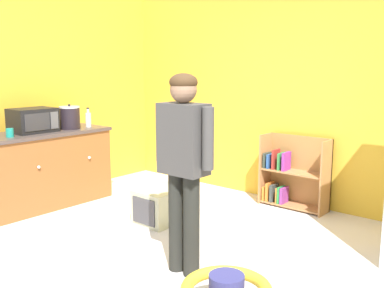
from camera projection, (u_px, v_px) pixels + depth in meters
ground_plane at (160, 264)px, 3.75m from camera, size 12.00×12.00×0.00m
back_wall at (296, 92)px, 5.26m from camera, size 5.20×0.06×2.70m
left_side_wall at (59, 90)px, 5.80m from camera, size 0.06×2.99×2.70m
kitchen_counter at (25, 172)px, 5.09m from camera, size 0.65×2.07×0.90m
bookshelf at (291, 177)px, 5.25m from camera, size 0.80×0.28×0.85m
standing_person at (184, 156)px, 3.44m from camera, size 0.57×0.22×1.60m
pet_carrier at (162, 205)px, 4.76m from camera, size 0.42×0.55×0.36m
microwave at (33, 120)px, 5.11m from camera, size 0.37×0.48×0.28m
crock_pot at (70, 118)px, 5.39m from camera, size 0.25×0.25×0.31m
green_glass_bottle at (61, 119)px, 5.59m from camera, size 0.07×0.07×0.25m
clear_bottle at (88, 119)px, 5.56m from camera, size 0.07×0.07×0.25m
teal_cup at (10, 133)px, 4.77m from camera, size 0.08×0.08×0.09m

